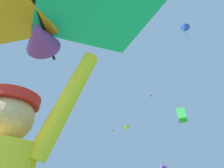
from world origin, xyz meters
TOP-DOWN VIEW (x-y plane):
  - held_stunt_kite at (0.16, 0.24)m, footprint 1.76×1.13m
  - distant_kite_magenta_low_left at (3.99, 32.50)m, footprint 0.67×0.68m
  - distant_kite_green_far_center at (5.08, 16.09)m, footprint 1.04×1.27m
  - distant_kite_yellow_low_right at (-2.08, 33.74)m, footprint 1.55×1.61m
  - distant_kite_purple_high_left at (-4.21, 27.45)m, footprint 0.56×0.56m
  - distant_kite_blue_mid_right at (8.66, 16.44)m, footprint 1.97×1.74m
  - distant_kite_red_high_right at (-7.39, 8.68)m, footprint 1.13×1.14m

SIDE VIEW (x-z plane):
  - held_stunt_kite at x=0.16m, z-range 2.02..2.42m
  - distant_kite_green_far_center at x=5.08m, z-range 6.80..8.27m
  - distant_kite_purple_high_left at x=-4.21m, z-range 9.77..9.90m
  - distant_kite_yellow_low_right at x=-2.08m, z-range 10.75..13.37m
  - distant_kite_magenta_low_left at x=3.99m, z-range 18.84..19.04m
  - distant_kite_red_high_right at x=-7.39m, z-range 18.68..20.80m
  - distant_kite_blue_mid_right at x=8.66m, z-range 19.27..22.44m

